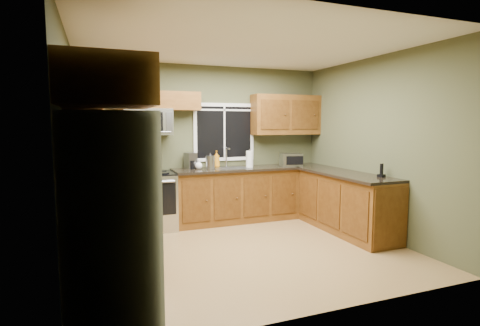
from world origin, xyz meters
TOP-DOWN VIEW (x-y plane):
  - floor at (0.00, 0.00)m, footprint 4.20×4.20m
  - ceiling at (0.00, 0.00)m, footprint 4.20×4.20m
  - back_wall at (0.00, 1.80)m, footprint 4.20×0.00m
  - front_wall at (0.00, -1.80)m, footprint 4.20×0.00m
  - left_wall at (-2.10, 0.00)m, footprint 0.00×3.60m
  - right_wall at (2.10, 0.00)m, footprint 0.00×3.60m
  - window at (0.30, 1.78)m, footprint 1.12×0.03m
  - base_cabinets_left at (-1.80, 0.48)m, footprint 0.60×2.65m
  - countertop_left at (-1.78, 0.48)m, footprint 0.65×2.65m
  - base_cabinets_back at (0.42, 1.50)m, footprint 2.17×0.60m
  - countertop_back at (0.42, 1.48)m, footprint 2.17×0.65m
  - base_cabinets_peninsula at (1.80, 0.54)m, footprint 0.60×2.52m
  - countertop_peninsula at (1.78, 0.55)m, footprint 0.65×2.50m
  - upper_cabinets_left at (-1.94, 0.48)m, footprint 0.33×2.65m
  - upper_cabinets_back_left at (-0.85, 1.64)m, footprint 1.30×0.33m
  - upper_cabinets_back_right at (1.45, 1.64)m, footprint 1.30×0.33m
  - upper_cabinet_over_fridge at (-1.74, -1.30)m, footprint 0.72×0.90m
  - refrigerator at (-1.74, -1.30)m, footprint 0.74×0.90m
  - range at (-1.05, 1.47)m, footprint 0.76×0.69m
  - microwave at (-1.05, 1.61)m, footprint 0.76×0.41m
  - sink at (0.30, 1.49)m, footprint 0.60×0.42m
  - toaster_oven at (1.43, 1.38)m, footprint 0.41×0.34m
  - coffee_maker at (-0.35, 1.64)m, footprint 0.21×0.25m
  - kettle at (-0.05, 1.49)m, footprint 0.19×0.19m
  - paper_towel_roll at (0.65, 1.45)m, footprint 0.13×0.13m
  - soap_bottle_a at (0.12, 1.68)m, footprint 0.12×0.12m
  - soap_bottle_c at (-0.24, 1.54)m, footprint 0.16×0.16m
  - cordless_phone at (1.98, -0.30)m, footprint 0.10×0.10m

SIDE VIEW (x-z plane):
  - floor at x=0.00m, z-range 0.00..0.00m
  - base_cabinets_peninsula at x=1.80m, z-range 0.00..0.90m
  - base_cabinets_left at x=-1.80m, z-range 0.00..0.90m
  - base_cabinets_back at x=0.42m, z-range 0.00..0.90m
  - range at x=-1.05m, z-range 0.00..0.94m
  - refrigerator at x=-1.74m, z-range 0.00..1.80m
  - countertop_left at x=-1.78m, z-range 0.90..0.94m
  - countertop_back at x=0.42m, z-range 0.90..0.94m
  - countertop_peninsula at x=1.78m, z-range 0.90..0.94m
  - sink at x=0.30m, z-range 0.77..1.13m
  - cordless_phone at x=1.98m, z-range 0.90..1.09m
  - soap_bottle_c at x=-0.24m, z-range 0.94..1.10m
  - toaster_oven at x=1.43m, z-range 0.94..1.17m
  - kettle at x=-0.05m, z-range 0.93..1.20m
  - coffee_maker at x=-0.35m, z-range 0.93..1.20m
  - paper_towel_roll at x=0.65m, z-range 0.93..1.24m
  - soap_bottle_a at x=0.12m, z-range 0.94..1.23m
  - back_wall at x=0.00m, z-range -0.75..3.45m
  - front_wall at x=0.00m, z-range -0.75..3.45m
  - left_wall at x=-2.10m, z-range -0.45..3.15m
  - right_wall at x=2.10m, z-range -0.45..3.15m
  - window at x=0.30m, z-range 1.04..2.06m
  - microwave at x=-1.05m, z-range 1.52..1.94m
  - upper_cabinets_left at x=-1.94m, z-range 1.50..2.22m
  - upper_cabinets_back_right at x=1.45m, z-range 1.50..2.22m
  - upper_cabinet_over_fridge at x=-1.74m, z-range 1.84..2.22m
  - upper_cabinets_back_left at x=-0.85m, z-range 1.92..2.22m
  - ceiling at x=0.00m, z-range 2.70..2.70m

